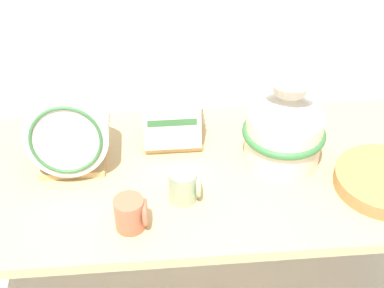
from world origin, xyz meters
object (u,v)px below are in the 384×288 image
(dish_rack_round_plates, at_px, (69,136))
(ceramic_vase, at_px, (285,125))
(dish_rack_square_plates, at_px, (171,120))
(mug_sage_glaze, at_px, (185,185))
(mug_terracotta_glaze, at_px, (131,213))

(dish_rack_round_plates, bearing_deg, ceramic_vase, -1.75)
(dish_rack_square_plates, bearing_deg, ceramic_vase, -20.69)
(dish_rack_round_plates, xyz_separation_m, mug_sage_glaze, (0.33, -0.17, -0.07))
(mug_terracotta_glaze, distance_m, mug_sage_glaze, 0.18)
(mug_sage_glaze, bearing_deg, ceramic_vase, 25.13)
(ceramic_vase, bearing_deg, mug_terracotta_glaze, -152.19)
(dish_rack_square_plates, bearing_deg, mug_terracotta_glaze, -109.15)
(ceramic_vase, height_order, dish_rack_square_plates, ceramic_vase)
(ceramic_vase, height_order, mug_terracotta_glaze, ceramic_vase)
(dish_rack_square_plates, distance_m, mug_sage_glaze, 0.28)
(mug_terracotta_glaze, height_order, mug_sage_glaze, same)
(mug_terracotta_glaze, bearing_deg, dish_rack_round_plates, 124.27)
(dish_rack_round_plates, relative_size, mug_terracotta_glaze, 2.71)
(ceramic_vase, distance_m, dish_rack_square_plates, 0.37)
(ceramic_vase, bearing_deg, dish_rack_square_plates, 159.31)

